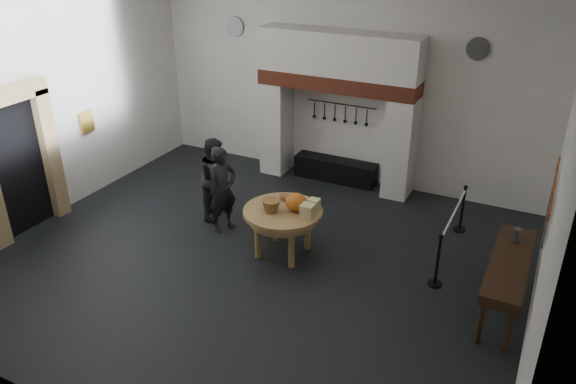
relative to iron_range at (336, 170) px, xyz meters
The scene contains 37 objects.
floor 3.73m from the iron_range, 90.00° to the right, with size 9.00×8.00×0.02m, color black.
wall_back 2.02m from the iron_range, 90.00° to the left, with size 9.00×0.02×4.50m, color white.
wall_front 7.97m from the iron_range, 90.00° to the right, with size 9.00×0.02×4.50m, color white.
wall_left 6.17m from the iron_range, 140.42° to the right, with size 0.02×8.00×4.50m, color white.
wall_right 6.17m from the iron_range, 39.58° to the right, with size 0.02×8.00×4.50m, color white.
chimney_pier_left 1.69m from the iron_range, behind, with size 0.55×0.70×2.15m, color silver.
chimney_pier_right 1.69m from the iron_range, ahead, with size 0.55×0.70×2.15m, color silver.
hearth_brick_band 2.06m from the iron_range, 90.00° to the right, with size 3.50×0.72×0.32m, color #9E442B.
chimney_hood 2.67m from the iron_range, 90.00° to the right, with size 3.50×0.70×0.90m, color silver.
iron_range is the anchor object (origin of this frame).
utensil_rail 1.51m from the iron_range, 90.00° to the left, with size 0.02×0.02×1.60m, color black.
door_recess 6.58m from the iron_range, 133.44° to the right, with size 0.04×1.10×2.50m, color black.
door_jamb_far 6.04m from the iron_range, 137.45° to the right, with size 0.22×0.30×2.60m, color tan.
door_lintel 6.87m from the iron_range, 132.86° to the right, with size 0.22×1.70×0.30m, color tan.
wall_plaque 5.49m from the iron_range, 146.73° to the right, with size 0.05×0.34×0.44m, color gold.
work_table 3.40m from the iron_range, 83.90° to the right, with size 1.39×1.39×0.07m, color tan.
pumpkin 3.37m from the iron_range, 80.24° to the right, with size 0.36×0.36×0.31m, color orange.
cheese_block_big 3.57m from the iron_range, 75.80° to the right, with size 0.22×0.22×0.24m, color #DDC284.
cheese_block_small 3.28m from the iron_range, 74.83° to the right, with size 0.18×0.18×0.20m, color #DDDE84.
wicker_basket 3.57m from the iron_range, 86.61° to the right, with size 0.32×0.32×0.22m, color olive.
bread_loaf 3.07m from the iron_range, 85.09° to the right, with size 0.31×0.18×0.13m, color #9D5837.
visitor_near 3.29m from the iron_range, 109.26° to the right, with size 0.61×0.40×1.68m, color black.
visitor_far 3.09m from the iron_range, 118.93° to the right, with size 0.80×0.63×1.65m, color black.
side_table 5.29m from the iron_range, 38.66° to the right, with size 0.55×2.20×0.06m, color #392214.
pewter_jug 4.96m from the iron_range, 33.17° to the right, with size 0.12×0.12×0.22m, color #535459.
copper_pan_a 5.93m from the iron_range, 38.28° to the right, with size 0.34×0.34×0.03m, color #C6662D.
copper_pan_b 5.62m from the iron_range, 33.66° to the right, with size 0.32×0.32×0.03m, color #C6662D.
copper_pan_c 5.35m from the iron_range, 28.48° to the right, with size 0.30×0.30×0.03m, color #C6662D.
copper_pan_d 5.13m from the iron_range, 22.75° to the right, with size 0.28×0.28×0.03m, color #C6662D.
pewter_plate_left 5.69m from the iron_range, 36.66° to the right, with size 0.40×0.40×0.03m, color #4C4C51.
pewter_plate_mid 5.36m from the iron_range, 31.38° to the right, with size 0.40×0.40×0.03m, color #4C4C51.
pewter_plate_right 5.08m from the iron_range, 25.42° to the right, with size 0.40×0.40×0.03m, color #4C4C51.
pewter_plate_back_left 4.01m from the iron_range, behind, with size 0.44×0.44×0.03m, color #4C4C51.
pewter_plate_back_right 4.01m from the iron_range, ahead, with size 0.44×0.44×0.03m, color #4C4C51.
barrier_post_near 4.33m from the iron_range, 45.47° to the right, with size 0.05×0.05×0.90m, color black.
barrier_post_far 3.23m from the iron_range, 19.67° to the right, with size 0.05×0.05×0.90m, color black.
barrier_rope 3.73m from the iron_range, 34.49° to the right, with size 0.04×0.04×2.00m, color white.
Camera 1 is at (4.30, -7.27, 5.43)m, focal length 35.00 mm.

